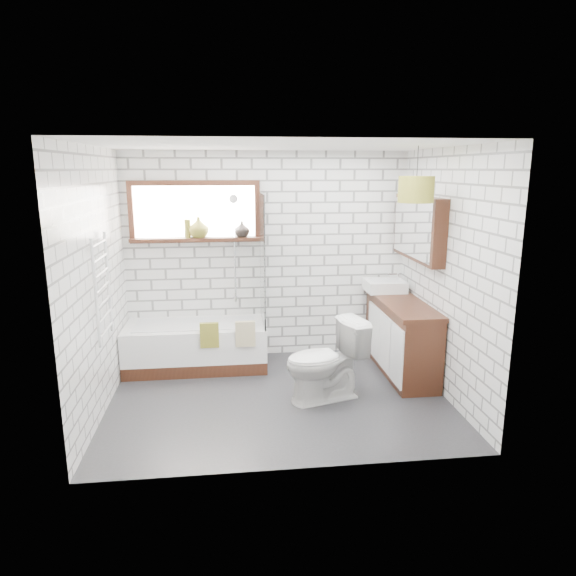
{
  "coord_description": "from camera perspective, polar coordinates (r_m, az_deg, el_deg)",
  "views": [
    {
      "loc": [
        -0.48,
        -4.86,
        2.29
      ],
      "look_at": [
        0.13,
        0.25,
        1.09
      ],
      "focal_mm": 32.0,
      "sensor_mm": 36.0,
      "label": 1
    }
  ],
  "objects": [
    {
      "name": "basin",
      "position": [
        6.35,
        10.69,
        0.25
      ],
      "size": [
        0.46,
        0.4,
        0.13
      ],
      "primitive_type": "cube",
      "color": "white",
      "rests_on": "vanity"
    },
    {
      "name": "bottle",
      "position": [
        6.15,
        -11.1,
        6.3
      ],
      "size": [
        0.08,
        0.08,
        0.21
      ],
      "primitive_type": "cylinder",
      "rotation": [
        0.0,
        0.0,
        -0.22
      ],
      "color": "olive",
      "rests_on": "window"
    },
    {
      "name": "wall_left",
      "position": [
        5.12,
        -20.46,
        0.53
      ],
      "size": [
        0.01,
        2.6,
        2.5
      ],
      "primitive_type": "cube",
      "color": "white",
      "rests_on": "ground"
    },
    {
      "name": "towel_radiator",
      "position": [
        5.12,
        -19.93,
        0.0
      ],
      "size": [
        0.06,
        0.52,
        1.0
      ],
      "primitive_type": "cube",
      "color": "white",
      "rests_on": "wall_left"
    },
    {
      "name": "floor",
      "position": [
        5.39,
        -1.04,
        -12.08
      ],
      "size": [
        3.4,
        2.6,
        0.01
      ],
      "primitive_type": "cube",
      "color": "#242427",
      "rests_on": "ground"
    },
    {
      "name": "shower_riser",
      "position": [
        6.19,
        -5.96,
        4.3
      ],
      "size": [
        0.02,
        0.02,
        1.3
      ],
      "primitive_type": "cylinder",
      "color": "silver",
      "rests_on": "wall_back"
    },
    {
      "name": "towel_green",
      "position": [
        5.73,
        -8.72,
        -5.2
      ],
      "size": [
        0.21,
        0.06,
        0.28
      ],
      "primitive_type": "cube",
      "color": "olive",
      "rests_on": "bathtub"
    },
    {
      "name": "wall_back",
      "position": [
        6.27,
        -2.28,
        3.55
      ],
      "size": [
        3.4,
        0.01,
        2.5
      ],
      "primitive_type": "cube",
      "color": "white",
      "rests_on": "ground"
    },
    {
      "name": "wall_front",
      "position": [
        3.73,
        0.88,
        -3.1
      ],
      "size": [
        3.4,
        0.01,
        2.5
      ],
      "primitive_type": "cube",
      "color": "white",
      "rests_on": "ground"
    },
    {
      "name": "ceiling",
      "position": [
        4.88,
        -1.17,
        15.62
      ],
      "size": [
        3.4,
        2.6,
        0.01
      ],
      "primitive_type": "cube",
      "color": "white",
      "rests_on": "ground"
    },
    {
      "name": "tap",
      "position": [
        6.38,
        12.08,
        0.86
      ],
      "size": [
        0.04,
        0.04,
        0.17
      ],
      "primitive_type": "cylinder",
      "rotation": [
        0.0,
        0.0,
        0.19
      ],
      "color": "silver",
      "rests_on": "vanity"
    },
    {
      "name": "towel_beige",
      "position": [
        5.73,
        -4.76,
        -5.09
      ],
      "size": [
        0.22,
        0.06,
        0.29
      ],
      "primitive_type": "cube",
      "color": "tan",
      "rests_on": "bathtub"
    },
    {
      "name": "shower_screen",
      "position": [
        5.9,
        -2.86,
        3.18
      ],
      "size": [
        0.02,
        0.72,
        1.5
      ],
      "primitive_type": "cube",
      "color": "white",
      "rests_on": "bathtub"
    },
    {
      "name": "vase_olive",
      "position": [
        6.14,
        -9.89,
        6.47
      ],
      "size": [
        0.25,
        0.25,
        0.24
      ],
      "primitive_type": "imported",
      "rotation": [
        0.0,
        0.0,
        0.07
      ],
      "color": "olive",
      "rests_on": "window"
    },
    {
      "name": "toilet",
      "position": [
        5.2,
        4.14,
        -8.1
      ],
      "size": [
        0.67,
        0.9,
        0.82
      ],
      "primitive_type": "imported",
      "rotation": [
        0.0,
        0.0,
        -1.29
      ],
      "color": "white",
      "rests_on": "floor"
    },
    {
      "name": "bathtub",
      "position": [
        6.16,
        -10.16,
        -6.33
      ],
      "size": [
        1.62,
        0.72,
        0.52
      ],
      "primitive_type": "cube",
      "color": "white",
      "rests_on": "floor"
    },
    {
      "name": "pendant",
      "position": [
        5.09,
        14.04,
        10.58
      ],
      "size": [
        0.34,
        0.34,
        0.25
      ],
      "primitive_type": "cylinder",
      "color": "olive",
      "rests_on": "ceiling"
    },
    {
      "name": "wall_right",
      "position": [
        5.43,
        17.13,
        1.46
      ],
      "size": [
        0.01,
        2.6,
        2.5
      ],
      "primitive_type": "cube",
      "color": "white",
      "rests_on": "ground"
    },
    {
      "name": "mirror_cabinet",
      "position": [
        5.88,
        14.29,
        6.46
      ],
      "size": [
        0.16,
        1.2,
        0.7
      ],
      "primitive_type": "cube",
      "color": "black",
      "rests_on": "wall_right"
    },
    {
      "name": "window",
      "position": [
        6.15,
        -10.3,
        8.33
      ],
      "size": [
        1.52,
        0.16,
        0.68
      ],
      "primitive_type": "cube",
      "color": "black",
      "rests_on": "wall_back"
    },
    {
      "name": "vase_dark",
      "position": [
        6.13,
        -5.13,
        6.35
      ],
      "size": [
        0.19,
        0.19,
        0.19
      ],
      "primitive_type": "imported",
      "rotation": [
        0.0,
        0.0,
        -0.03
      ],
      "color": "black",
      "rests_on": "window"
    },
    {
      "name": "vanity",
      "position": [
        6.04,
        12.44,
        -5.28
      ],
      "size": [
        0.47,
        1.46,
        0.84
      ],
      "primitive_type": "cube",
      "color": "black",
      "rests_on": "floor"
    }
  ]
}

